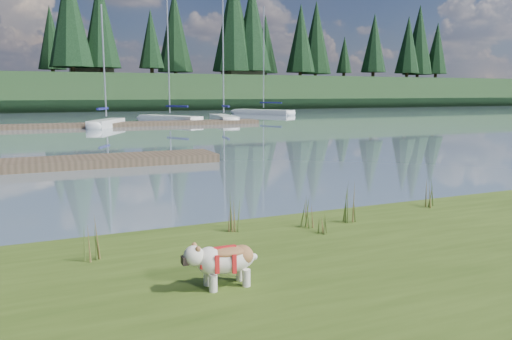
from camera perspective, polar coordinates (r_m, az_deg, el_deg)
name	(u,v)px	position (r m, az deg, el deg)	size (l,w,h in m)	color
ground	(69,128)	(39.60, -20.62, 4.55)	(200.00, 200.00, 0.00)	#7B91A2
ridge	(50,93)	(82.48, -22.51, 8.12)	(200.00, 20.00, 5.00)	#1B3319
bulldog	(225,259)	(5.84, -3.61, -10.07)	(0.87, 0.39, 0.53)	silver
dock_far	(97,125)	(39.75, -17.75, 4.93)	(26.00, 2.20, 0.30)	#4C3D2C
sailboat_bg_2	(109,122)	(39.83, -16.46, 5.26)	(3.69, 5.75, 9.05)	white
sailboat_bg_3	(165,118)	(45.37, -10.37, 5.86)	(4.90, 7.46, 11.27)	white
sailboat_bg_4	(222,118)	(45.55, -3.87, 5.99)	(2.41, 7.27, 10.63)	white
sailboat_bg_5	(258,112)	(60.40, 0.27, 6.70)	(5.76, 8.64, 12.59)	white
weed_0	(235,215)	(8.09, -2.41, -5.12)	(0.17, 0.14, 0.65)	#475B23
weed_1	(307,214)	(8.33, 5.80, -5.03)	(0.17, 0.14, 0.55)	#475B23
weed_2	(350,206)	(8.79, 10.75, -4.04)	(0.17, 0.14, 0.68)	#475B23
weed_3	(92,242)	(7.02, -18.24, -7.80)	(0.17, 0.14, 0.64)	#475B23
weed_4	(325,221)	(8.06, 7.85, -5.84)	(0.17, 0.14, 0.45)	#475B23
weed_5	(432,195)	(10.34, 19.48, -2.72)	(0.17, 0.14, 0.58)	#475B23
mud_lip	(188,243)	(8.53, -7.79, -8.30)	(60.00, 0.50, 0.14)	#33281C
conifer_4	(70,15)	(76.36, -20.51, 16.22)	(6.16, 6.16, 15.10)	#382619
conifer_5	(151,39)	(81.71, -11.91, 14.45)	(3.96, 3.96, 10.35)	#382619
conifer_6	(234,21)	(83.92, -2.59, 16.65)	(7.04, 7.04, 17.00)	#382619
conifer_7	(301,38)	(92.30, 5.12, 14.78)	(5.28, 5.28, 13.20)	#382619
conifer_8	(374,43)	(95.91, 13.34, 13.95)	(4.62, 4.62, 11.77)	#382619
conifer_9	(419,40)	(106.53, 18.12, 13.96)	(5.94, 5.94, 14.62)	#382619
house_1	(91,61)	(81.01, -18.35, 11.75)	(6.30, 5.30, 4.65)	gray
house_2	(243,64)	(84.94, -1.52, 12.03)	(6.30, 5.30, 4.65)	gray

